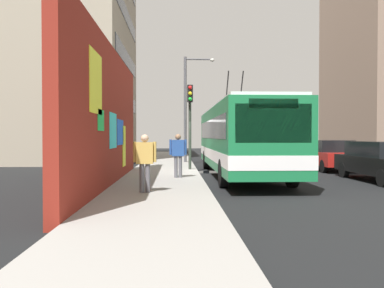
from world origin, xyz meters
TOP-DOWN VIEW (x-y plane):
  - ground_plane at (0.00, 0.00)m, footprint 80.00×80.00m
  - sidewalk_slab at (0.00, 1.60)m, footprint 48.00×3.20m
  - graffiti_wall at (-4.58, 3.35)m, footprint 12.84×0.32m
  - building_far_left at (11.97, 9.20)m, footprint 13.90×8.95m
  - building_far_right at (15.68, -17.00)m, footprint 11.73×7.06m
  - city_bus at (-0.80, -1.80)m, footprint 12.30×2.68m
  - parked_car_black at (-3.09, -7.00)m, footprint 4.94×1.74m
  - parked_car_red at (2.18, -7.00)m, footprint 4.54×1.90m
  - pedestrian_near_wall at (-6.81, 1.95)m, footprint 0.23×0.68m
  - pedestrian_at_curb at (-2.69, 0.96)m, footprint 0.23×0.69m
  - traffic_light at (1.14, 0.35)m, footprint 0.49×0.28m
  - street_lamp at (6.81, 0.23)m, footprint 0.44×1.94m
  - curbside_puddle at (1.31, -0.60)m, footprint 1.50×1.50m

SIDE VIEW (x-z plane):
  - ground_plane at x=0.00m, z-range 0.00..0.00m
  - curbside_puddle at x=1.31m, z-range 0.00..0.00m
  - sidewalk_slab at x=0.00m, z-range 0.00..0.15m
  - parked_car_black at x=-3.09m, z-range 0.05..1.63m
  - parked_car_red at x=2.18m, z-range 0.05..1.63m
  - pedestrian_near_wall at x=-6.81m, z-range 0.30..1.99m
  - pedestrian_at_curb at x=-2.69m, z-range 0.31..2.03m
  - city_bus at x=-0.80m, z-range -0.71..4.19m
  - graffiti_wall at x=-4.58m, z-range 0.00..4.86m
  - traffic_light at x=1.14m, z-range 0.87..5.04m
  - street_lamp at x=6.81m, z-range 0.66..7.31m
  - building_far_right at x=15.68m, z-range 0.00..19.29m
  - building_far_left at x=11.97m, z-range 0.00..19.77m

